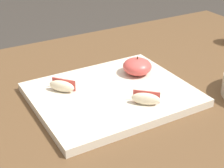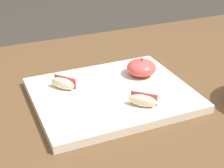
# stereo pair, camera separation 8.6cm
# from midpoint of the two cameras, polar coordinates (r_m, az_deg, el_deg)

# --- Properties ---
(dining_table) EXTENTS (1.41, 0.90, 0.74)m
(dining_table) POSITION_cam_midpoint_polar(r_m,az_deg,el_deg) (0.96, 5.06, -6.22)
(dining_table) COLOR brown
(dining_table) RESTS_ON ground_plane
(cutting_board) EXTENTS (0.39, 0.32, 0.02)m
(cutting_board) POSITION_cam_midpoint_polar(r_m,az_deg,el_deg) (0.87, 2.81, -1.82)
(cutting_board) COLOR beige
(cutting_board) RESTS_ON dining_table
(apple_half_skin_up) EXTENTS (0.08, 0.08, 0.05)m
(apple_half_skin_up) POSITION_cam_midpoint_polar(r_m,az_deg,el_deg) (0.94, 7.45, 2.60)
(apple_half_skin_up) COLOR #D14C47
(apple_half_skin_up) RESTS_ON cutting_board
(apple_wedge_middle) EXTENTS (0.06, 0.06, 0.03)m
(apple_wedge_middle) POSITION_cam_midpoint_polar(r_m,az_deg,el_deg) (0.81, 8.13, -2.78)
(apple_wedge_middle) COLOR beige
(apple_wedge_middle) RESTS_ON cutting_board
(apple_wedge_back) EXTENTS (0.06, 0.07, 0.03)m
(apple_wedge_back) POSITION_cam_midpoint_polar(r_m,az_deg,el_deg) (0.87, -5.31, 0.04)
(apple_wedge_back) COLOR beige
(apple_wedge_back) RESTS_ON cutting_board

